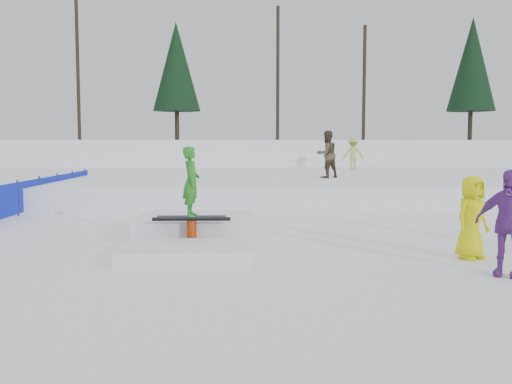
{
  "coord_description": "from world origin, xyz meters",
  "views": [
    {
      "loc": [
        0.08,
        -10.63,
        2.17
      ],
      "look_at": [
        0.5,
        2.0,
        1.1
      ],
      "focal_mm": 40.0,
      "sensor_mm": 36.0,
      "label": 1
    }
  ],
  "objects_px": {
    "walker_olive": "(327,154)",
    "spectator_yellow": "(472,217)",
    "spectator_purple": "(508,223)",
    "safety_fence": "(18,198)",
    "walker_ygreen": "(353,154)",
    "jib_rail_feature": "(194,231)"
  },
  "relations": [
    {
      "from": "walker_olive",
      "to": "spectator_yellow",
      "type": "bearing_deg",
      "value": 68.15
    },
    {
      "from": "walker_olive",
      "to": "safety_fence",
      "type": "bearing_deg",
      "value": 3.3
    },
    {
      "from": "spectator_yellow",
      "to": "jib_rail_feature",
      "type": "bearing_deg",
      "value": 131.97
    },
    {
      "from": "walker_olive",
      "to": "jib_rail_feature",
      "type": "height_order",
      "value": "walker_olive"
    },
    {
      "from": "walker_ygreen",
      "to": "spectator_purple",
      "type": "xyz_separation_m",
      "value": [
        -1.8,
        -21.33,
        -0.77
      ]
    },
    {
      "from": "safety_fence",
      "to": "spectator_yellow",
      "type": "bearing_deg",
      "value": -31.4
    },
    {
      "from": "walker_olive",
      "to": "spectator_yellow",
      "type": "distance_m",
      "value": 12.4
    },
    {
      "from": "walker_olive",
      "to": "spectator_yellow",
      "type": "height_order",
      "value": "walker_olive"
    },
    {
      "from": "jib_rail_feature",
      "to": "spectator_purple",
      "type": "bearing_deg",
      "value": -30.37
    },
    {
      "from": "walker_ygreen",
      "to": "jib_rail_feature",
      "type": "bearing_deg",
      "value": 71.72
    },
    {
      "from": "safety_fence",
      "to": "walker_olive",
      "type": "bearing_deg",
      "value": 28.89
    },
    {
      "from": "walker_olive",
      "to": "spectator_yellow",
      "type": "relative_size",
      "value": 1.21
    },
    {
      "from": "walker_ygreen",
      "to": "spectator_purple",
      "type": "height_order",
      "value": "walker_ygreen"
    },
    {
      "from": "safety_fence",
      "to": "walker_olive",
      "type": "xyz_separation_m",
      "value": [
        10.19,
        5.62,
        1.2
      ]
    },
    {
      "from": "walker_olive",
      "to": "spectator_yellow",
      "type": "xyz_separation_m",
      "value": [
        0.81,
        -12.34,
        -0.96
      ]
    },
    {
      "from": "safety_fence",
      "to": "walker_ygreen",
      "type": "xyz_separation_m",
      "value": [
        12.8,
        13.18,
        1.1
      ]
    },
    {
      "from": "walker_olive",
      "to": "walker_ygreen",
      "type": "bearing_deg",
      "value": -134.62
    },
    {
      "from": "spectator_purple",
      "to": "safety_fence",
      "type": "bearing_deg",
      "value": -179.36
    },
    {
      "from": "spectator_purple",
      "to": "spectator_yellow",
      "type": "relative_size",
      "value": 1.12
    },
    {
      "from": "spectator_yellow",
      "to": "jib_rail_feature",
      "type": "height_order",
      "value": "jib_rail_feature"
    },
    {
      "from": "spectator_yellow",
      "to": "walker_ygreen",
      "type": "bearing_deg",
      "value": 54.41
    },
    {
      "from": "safety_fence",
      "to": "spectator_purple",
      "type": "xyz_separation_m",
      "value": [
        11.0,
        -8.15,
        0.33
      ]
    }
  ]
}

